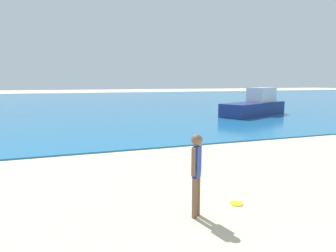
# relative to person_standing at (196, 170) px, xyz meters

# --- Properties ---
(water) EXTENTS (160.00, 60.00, 0.06)m
(water) POSITION_rel_person_standing_xyz_m (1.21, 35.83, -0.89)
(water) COLOR #1E6B9E
(water) RESTS_ON ground
(person_standing) EXTENTS (0.30, 0.27, 1.62)m
(person_standing) POSITION_rel_person_standing_xyz_m (0.00, 0.00, 0.00)
(person_standing) COLOR brown
(person_standing) RESTS_ON ground
(frisbee) EXTENTS (0.27, 0.27, 0.03)m
(frisbee) POSITION_rel_person_standing_xyz_m (1.06, 0.24, -0.91)
(frisbee) COLOR yellow
(frisbee) RESTS_ON ground
(boat_near) EXTENTS (6.36, 4.25, 2.07)m
(boat_near) POSITION_rel_person_standing_xyz_m (11.41, 13.97, -0.14)
(boat_near) COLOR navy
(boat_near) RESTS_ON water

